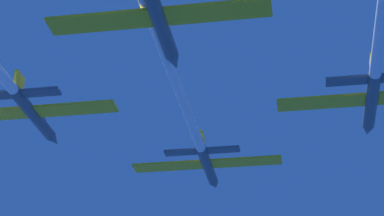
% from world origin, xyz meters
% --- Properties ---
extents(jet_lead, '(15.79, 59.18, 2.62)m').
position_xyz_m(jet_lead, '(-0.36, -18.52, 0.52)').
color(jet_lead, '#4C5660').
extents(jet_right_wing, '(15.79, 50.54, 2.62)m').
position_xyz_m(jet_right_wing, '(15.71, -29.66, -0.59)').
color(jet_right_wing, '#4C5660').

